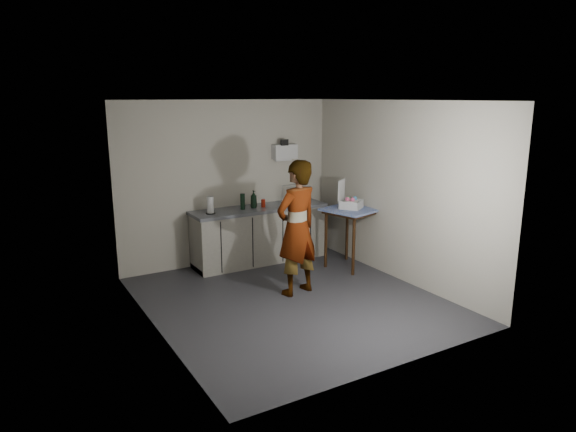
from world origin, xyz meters
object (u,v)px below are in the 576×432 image
side_table (351,216)px  kitchen_counter (260,236)px  standing_man (297,228)px  paper_towel (210,206)px  dish_rack (296,199)px  bakery_box (350,202)px  soap_bottle (254,199)px  dark_bottle (243,202)px  soda_can (263,203)px

side_table → kitchen_counter: bearing=122.9°
standing_man → paper_towel: size_ratio=7.04×
dish_rack → bakery_box: (0.41, -0.94, 0.07)m
kitchen_counter → soap_bottle: soap_bottle is taller
dark_bottle → paper_towel: size_ratio=0.96×
bakery_box → soap_bottle: bearing=106.3°
soda_can → dark_bottle: dark_bottle is taller
soda_can → dark_bottle: bearing=177.6°
dark_bottle → paper_towel: paper_towel is taller
paper_towel → bakery_box: (1.95, -0.91, 0.01)m
soda_can → standing_man: bearing=-100.0°
dish_rack → soap_bottle: bearing=179.8°
soap_bottle → paper_towel: (-0.75, -0.04, -0.02)m
soda_can → bakery_box: (1.04, -0.92, 0.07)m
soap_bottle → dark_bottle: size_ratio=1.12×
side_table → dark_bottle: 1.71m
soda_can → paper_towel: size_ratio=0.48×
soda_can → dish_rack: dish_rack is taller
standing_man → soda_can: size_ratio=14.54×
soap_bottle → dark_bottle: bearing=-177.6°
kitchen_counter → dark_bottle: (-0.30, -0.01, 0.61)m
side_table → soda_can: soda_can is taller
kitchen_counter → bakery_box: bakery_box is taller
paper_towel → bakery_box: bakery_box is taller
bakery_box → dish_rack: bearing=78.3°
bakery_box → standing_man: bearing=167.4°
standing_man → soap_bottle: standing_man is taller
side_table → bakery_box: 0.22m
soda_can → dark_bottle: size_ratio=0.51×
soda_can → dish_rack: size_ratio=0.30×
soda_can → side_table: bearing=-42.3°
soap_bottle → dish_rack: (0.78, -0.00, -0.07)m
dark_bottle → standing_man: bearing=-86.3°
side_table → soap_bottle: 1.56m
kitchen_counter → side_table: (1.10, -0.97, 0.40)m
paper_towel → soda_can: bearing=1.0°
side_table → dark_bottle: dark_bottle is taller
kitchen_counter → dark_bottle: size_ratio=8.93×
standing_man → paper_towel: bearing=-78.4°
side_table → bakery_box: (-0.00, 0.03, 0.22)m
soda_can → dish_rack: (0.62, 0.02, 0.00)m
dish_rack → kitchen_counter: bearing=179.6°
standing_man → kitchen_counter: bearing=-110.2°
dish_rack → soda_can: bearing=-178.1°
standing_man → soap_bottle: 1.50m
soap_bottle → dish_rack: 0.79m
soda_can → paper_towel: bearing=-179.0°
dark_bottle → soap_bottle: bearing=2.4°
paper_towel → dark_bottle: bearing=3.1°
bakery_box → side_table: bearing=-118.7°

